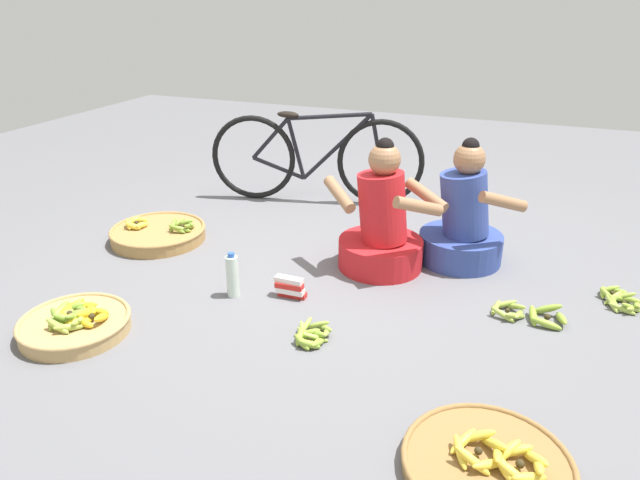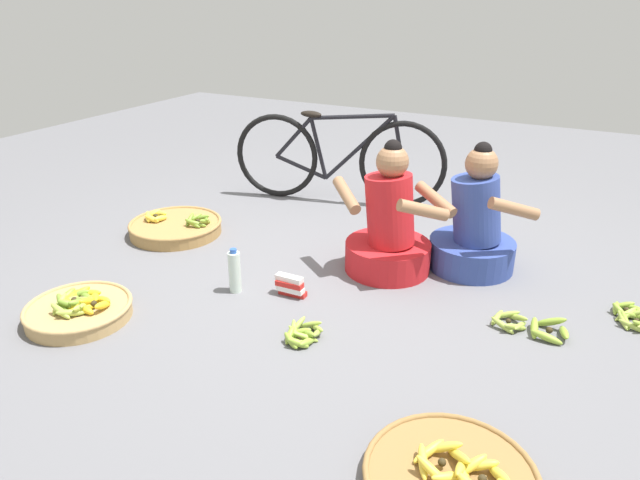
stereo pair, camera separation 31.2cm
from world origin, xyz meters
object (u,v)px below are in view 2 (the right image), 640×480
at_px(bicycle_leaning, 338,158).
at_px(loose_bananas_mid_left, 634,317).
at_px(vendor_woman_front, 389,230).
at_px(loose_bananas_front_center, 302,334).
at_px(water_bottle, 235,272).
at_px(vendor_woman_behind, 474,230).
at_px(loose_bananas_back_center, 531,326).
at_px(packet_carton_stack, 290,286).
at_px(banana_basket_mid_right, 79,309).
at_px(banana_basket_front_left, 452,477).
at_px(banana_basket_front_right, 176,227).

relative_size(bicycle_leaning, loose_bananas_mid_left, 5.72).
height_order(vendor_woman_front, loose_bananas_front_center, vendor_woman_front).
height_order(vendor_woman_front, water_bottle, vendor_woman_front).
bearing_deg(vendor_woman_behind, loose_bananas_back_center, -51.82).
xyz_separation_m(loose_bananas_front_center, packet_carton_stack, (-0.28, 0.36, 0.03)).
bearing_deg(vendor_woman_front, loose_bananas_front_center, -95.26).
relative_size(banana_basket_mid_right, loose_bananas_mid_left, 1.89).
distance_m(vendor_woman_front, water_bottle, 0.95).
xyz_separation_m(vendor_woman_front, bicycle_leaning, (-0.82, 0.98, 0.10)).
relative_size(vendor_woman_behind, loose_bananas_front_center, 3.14).
relative_size(vendor_woman_front, banana_basket_front_left, 1.32).
height_order(banana_basket_front_left, packet_carton_stack, banana_basket_front_left).
distance_m(bicycle_leaning, packet_carton_stack, 1.64).
bearing_deg(water_bottle, loose_bananas_mid_left, 18.85).
bearing_deg(packet_carton_stack, banana_basket_front_right, 161.14).
relative_size(loose_bananas_mid_left, water_bottle, 1.10).
height_order(banana_basket_front_right, loose_bananas_front_center, banana_basket_front_right).
bearing_deg(bicycle_leaning, vendor_woman_behind, -29.23).
relative_size(loose_bananas_back_center, water_bottle, 1.50).
xyz_separation_m(banana_basket_mid_right, packet_carton_stack, (0.86, 0.73, 0.01)).
bearing_deg(loose_bananas_mid_left, water_bottle, -161.15).
bearing_deg(banana_basket_front_right, loose_bananas_front_center, -27.59).
bearing_deg(loose_bananas_back_center, banana_basket_front_left, -93.83).
height_order(vendor_woman_behind, loose_bananas_front_center, vendor_woman_behind).
distance_m(banana_basket_front_left, loose_bananas_mid_left, 1.60).
relative_size(vendor_woman_behind, packet_carton_stack, 4.45).
xyz_separation_m(banana_basket_mid_right, loose_bananas_front_center, (1.13, 0.37, -0.03)).
relative_size(vendor_woman_behind, water_bottle, 2.99).
bearing_deg(water_bottle, vendor_woman_front, 44.73).
bearing_deg(water_bottle, packet_carton_stack, 18.13).
relative_size(banana_basket_front_left, loose_bananas_front_center, 2.45).
xyz_separation_m(banana_basket_front_left, loose_bananas_mid_left, (0.54, 1.51, -0.01)).
relative_size(bicycle_leaning, packet_carton_stack, 9.33).
bearing_deg(banana_basket_front_left, banana_basket_mid_right, 174.82).
bearing_deg(banana_basket_front_left, bicycle_leaning, 123.87).
bearing_deg(vendor_woman_behind, bicycle_leaning, 150.77).
bearing_deg(loose_bananas_front_center, loose_bananas_mid_left, 33.24).
xyz_separation_m(bicycle_leaning, banana_basket_front_right, (-0.71, -1.14, -0.31)).
xyz_separation_m(vendor_woman_behind, banana_basket_front_left, (0.38, -1.75, -0.22)).
distance_m(banana_basket_front_left, loose_bananas_front_center, 1.07).
bearing_deg(vendor_woman_front, loose_bananas_back_center, -18.94).
relative_size(banana_basket_front_right, water_bottle, 2.43).
bearing_deg(bicycle_leaning, loose_bananas_front_center, -68.74).
height_order(banana_basket_mid_right, loose_bananas_front_center, banana_basket_mid_right).
height_order(banana_basket_mid_right, loose_bananas_back_center, banana_basket_mid_right).
bearing_deg(loose_bananas_mid_left, banana_basket_front_left, -109.67).
bearing_deg(water_bottle, banana_basket_mid_right, -131.26).
bearing_deg(packet_carton_stack, vendor_woman_front, 57.25).
bearing_deg(banana_basket_front_right, vendor_woman_behind, 12.29).
relative_size(banana_basket_front_left, loose_bananas_back_center, 1.55).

